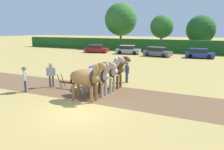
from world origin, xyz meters
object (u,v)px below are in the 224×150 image
Objects in this scene: tree_left at (162,27)px; parked_car_center_left at (157,52)px; farmer_beside_team at (127,71)px; farmer_onlooker_left at (25,77)px; parked_car_left at (128,50)px; farmer_at_plow at (51,73)px; tree_far_left at (121,19)px; draft_horse_trail_right at (111,68)px; tree_center_left at (201,30)px; plow at (69,85)px; parked_car_center at (199,53)px; draft_horse_lead_left at (86,78)px; parked_car_far_left at (96,49)px; draft_horse_lead_right at (96,75)px; draft_horse_trail_left at (104,70)px.

parked_car_center_left is at bearing -78.15° from tree_left.
tree_left reaches higher than farmer_beside_team.
farmer_onlooker_left is 25.22m from parked_car_left.
tree_far_left is at bearing 150.15° from farmer_at_plow.
draft_horse_trail_right is (14.01, -31.67, -4.99)m from tree_far_left.
tree_far_left reaches higher than tree_center_left.
tree_left reaches higher than plow.
farmer_beside_team reaches higher than parked_car_center.
tree_center_left is 1.65× the size of parked_car_center.
plow is 0.34× the size of parked_car_center_left.
farmer_at_plow reaches higher than parked_car_center.
farmer_beside_team reaches higher than parked_car_center_left.
parked_car_center_left is (-2.34, 23.68, -0.70)m from draft_horse_lead_left.
tree_left is 33.02m from farmer_at_plow.
farmer_at_plow is (-1.51, -0.19, 0.74)m from plow.
parked_car_left is at bearing -7.35° from parked_car_far_left.
tree_center_left is (7.24, 1.81, -0.60)m from tree_left.
draft_horse_trail_right is at bearing 90.09° from draft_horse_lead_right.
tree_center_left is 2.33× the size of draft_horse_trail_left.
tree_left is at bearing 125.59° from parked_car_center.
parked_car_center_left reaches higher than plow.
draft_horse_lead_right is 4.07m from farmer_at_plow.
parked_car_center_left is (11.67, -0.50, 0.03)m from parked_car_far_left.
parked_car_far_left is at bearing -173.10° from parked_car_center_left.
farmer_at_plow is (0.48, -32.80, -3.70)m from tree_left.
farmer_at_plow reaches higher than farmer_onlooker_left.
tree_far_left reaches higher than parked_car_center.
farmer_onlooker_left is at bearing -75.22° from tree_far_left.
draft_horse_trail_left is at bearing -105.27° from parked_car_center.
draft_horse_trail_left is at bearing -94.66° from tree_center_left.
draft_horse_trail_right is at bearing -94.90° from tree_center_left.
farmer_at_plow is (-3.97, -2.01, -0.35)m from draft_horse_trail_right.
draft_horse_trail_right reaches higher than parked_car_center.
tree_center_left is 3.89× the size of farmer_at_plow.
tree_far_left is 5.76× the size of farmer_onlooker_left.
tree_far_left is 16.98m from tree_center_left.
tree_left is 32.97m from plow.
draft_horse_lead_right is 1.70× the size of farmer_beside_team.
plow is 4.75m from farmer_beside_team.
tree_far_left is 2.37× the size of parked_car_center.
tree_far_left is 1.41× the size of tree_left.
draft_horse_lead_right is at bearing -79.11° from parked_car_left.
draft_horse_trail_left reaches higher than parked_car_center.
tree_left is at bearing 63.74° from parked_car_left.
draft_horse_trail_left is 0.64× the size of parked_car_center_left.
draft_horse_trail_right is 0.65× the size of parked_car_far_left.
farmer_at_plow is at bearing -89.16° from tree_left.
farmer_at_plow is 1.96m from farmer_onlooker_left.
plow is at bearing -145.37° from draft_horse_trail_right.
farmer_onlooker_left is at bearing -66.40° from farmer_at_plow.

